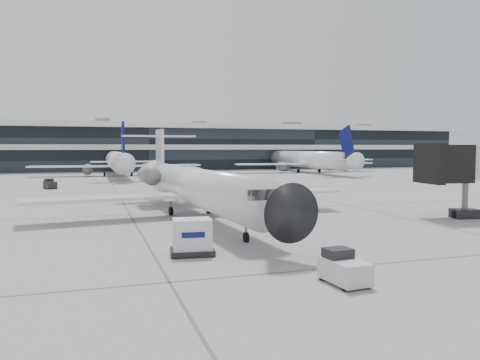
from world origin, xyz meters
name	(u,v)px	position (x,y,z in m)	size (l,w,h in m)	color
ground	(247,210)	(0.00, 0.00, 0.00)	(220.00, 220.00, 0.00)	gray
terminal	(144,149)	(0.00, 82.00, 5.00)	(170.00, 22.00, 10.00)	black
bg_jet_center	(118,175)	(-8.00, 55.00, 0.00)	(32.00, 40.00, 9.60)	white
bg_jet_right	(305,172)	(32.00, 55.00, 0.00)	(32.00, 40.00, 9.60)	white
regional_jet	(194,185)	(-5.23, -2.48, 2.49)	(25.31, 31.61, 7.30)	silver
baggage_tug	(344,269)	(-3.37, -22.26, 0.60)	(1.44, 2.23, 1.35)	silver
cargo_uld	(192,237)	(-8.12, -15.50, 0.90)	(2.38, 1.88, 1.80)	black
traffic_cone	(231,198)	(0.64, 6.82, 0.30)	(0.50, 0.50, 0.63)	#F0420C
far_tug	(50,184)	(-18.12, 27.53, 0.59)	(1.91, 2.38, 1.32)	black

